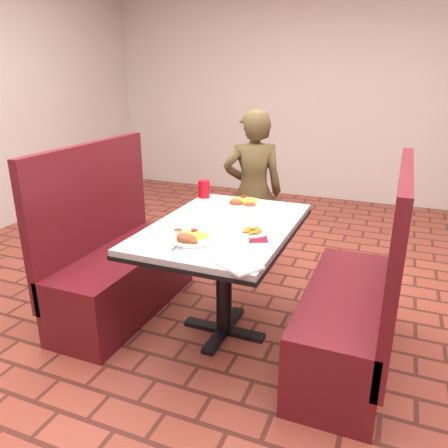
{
  "coord_description": "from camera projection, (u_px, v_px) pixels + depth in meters",
  "views": [
    {
      "loc": [
        0.94,
        -2.29,
        1.62
      ],
      "look_at": [
        0.0,
        0.0,
        0.75
      ],
      "focal_mm": 35.0,
      "sensor_mm": 36.0,
      "label": 1
    }
  ],
  "objects": [
    {
      "name": "paper_napkin",
      "position": [
        239.0,
        265.0,
        2.05
      ],
      "size": [
        0.25,
        0.24,
        0.01
      ],
      "primitive_type": "cube",
      "rotation": [
        0.0,
        0.0,
        -0.55
      ],
      "color": "white",
      "rests_on": "dining_table"
    },
    {
      "name": "lettuce_shreds",
      "position": [
        234.0,
        222.0,
        2.66
      ],
      "size": [
        0.28,
        0.32,
        0.0
      ],
      "primitive_type": null,
      "color": "#92BD4B",
      "rests_on": "dining_table"
    },
    {
      "name": "plantain_plate",
      "position": [
        252.0,
        232.0,
        2.46
      ],
      "size": [
        0.18,
        0.18,
        0.03
      ],
      "rotation": [
        0.0,
        0.0,
        0.0
      ],
      "color": "white",
      "rests_on": "dining_table"
    },
    {
      "name": "knife_utensil",
      "position": [
        188.0,
        243.0,
        2.3
      ],
      "size": [
        0.03,
        0.17,
        0.0
      ],
      "primitive_type": "cube",
      "rotation": [
        0.0,
        0.0,
        -0.11
      ],
      "color": "silver",
      "rests_on": "dining_table"
    },
    {
      "name": "booth_bench_right",
      "position": [
        354.0,
        311.0,
        2.47
      ],
      "size": [
        0.47,
        1.2,
        1.17
      ],
      "color": "maroon",
      "rests_on": "ground"
    },
    {
      "name": "far_dinner_plate",
      "position": [
        243.0,
        201.0,
        2.99
      ],
      "size": [
        0.29,
        0.29,
        0.07
      ],
      "rotation": [
        0.0,
        0.0,
        -0.42
      ],
      "color": "white",
      "rests_on": "dining_table"
    },
    {
      "name": "near_dinner_plate",
      "position": [
        191.0,
        236.0,
        2.36
      ],
      "size": [
        0.25,
        0.25,
        0.08
      ],
      "rotation": [
        0.0,
        0.0,
        0.13
      ],
      "color": "white",
      "rests_on": "dining_table"
    },
    {
      "name": "diner_person",
      "position": [
        253.0,
        192.0,
        3.61
      ],
      "size": [
        0.58,
        0.49,
        1.35
      ],
      "primitive_type": "imported",
      "rotation": [
        0.0,
        0.0,
        3.53
      ],
      "color": "brown",
      "rests_on": "ground"
    },
    {
      "name": "room",
      "position": [
        224.0,
        10.0,
        2.24
      ],
      "size": [
        7.0,
        7.04,
        2.82
      ],
      "color": "#A34635",
      "rests_on": "ground"
    },
    {
      "name": "booth_bench_left",
      "position": [
        118.0,
        267.0,
        3.04
      ],
      "size": [
        0.47,
        1.2,
        1.17
      ],
      "color": "maroon",
      "rests_on": "ground"
    },
    {
      "name": "spoon_utensil",
      "position": [
        251.0,
        240.0,
        2.36
      ],
      "size": [
        0.03,
        0.12,
        0.0
      ],
      "primitive_type": "cube",
      "rotation": [
        0.0,
        0.0,
        0.18
      ],
      "color": "silver",
      "rests_on": "dining_table"
    },
    {
      "name": "maroon_napkin",
      "position": [
        258.0,
        239.0,
        2.38
      ],
      "size": [
        0.13,
        0.13,
        0.0
      ],
      "primitive_type": "cube",
      "rotation": [
        0.0,
        0.0,
        0.4
      ],
      "color": "maroon",
      "rests_on": "dining_table"
    },
    {
      "name": "dining_table",
      "position": [
        224.0,
        239.0,
        2.65
      ],
      "size": [
        0.81,
        1.21,
        0.75
      ],
      "color": "#B7B9BC",
      "rests_on": "ground"
    },
    {
      "name": "fork_utensil",
      "position": [
        178.0,
        245.0,
        2.27
      ],
      "size": [
        0.02,
        0.16,
        0.0
      ],
      "primitive_type": "cube",
      "rotation": [
        0.0,
        0.0,
        0.06
      ],
      "color": "silver",
      "rests_on": "dining_table"
    },
    {
      "name": "red_tumbler",
      "position": [
        204.0,
        189.0,
        3.16
      ],
      "size": [
        0.08,
        0.08,
        0.12
      ],
      "primitive_type": "cylinder",
      "color": "red",
      "rests_on": "dining_table"
    }
  ]
}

